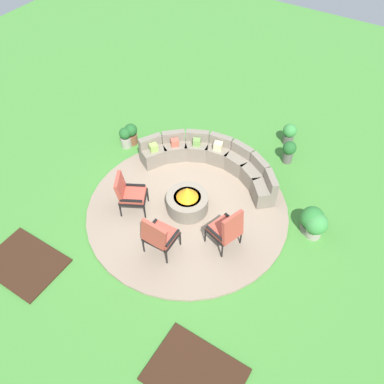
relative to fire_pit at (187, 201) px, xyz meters
name	(u,v)px	position (x,y,z in m)	size (l,w,h in m)	color
ground_plane	(187,210)	(0.00, 0.00, -0.33)	(24.00, 24.00, 0.00)	#478C38
patio_circle	(187,209)	(0.00, 0.00, -0.30)	(4.70, 4.70, 0.06)	gray
mulch_bed_left	(25,263)	(-2.12, -3.07, -0.31)	(1.61, 1.19, 0.04)	#382114
mulch_bed_right	(195,374)	(2.12, -3.07, -0.31)	(1.61, 1.19, 0.04)	#382114
fire_pit	(187,201)	(0.00, 0.00, 0.00)	(0.97, 0.97, 0.70)	gray
curved_stone_bench	(213,160)	(-0.18, 1.47, 0.03)	(3.64, 1.55, 0.73)	gray
lounge_chair_front_left	(129,193)	(-1.12, -0.69, 0.26)	(0.79, 0.77, 1.02)	black
lounge_chair_front_right	(159,235)	(0.14, -1.31, 0.29)	(0.65, 0.60, 1.12)	black
lounge_chair_back_left	(227,229)	(1.25, -0.42, 0.29)	(0.75, 0.74, 1.08)	black
potted_plant_0	(131,133)	(-2.59, 1.24, 0.00)	(0.34, 0.34, 0.62)	brown
potted_plant_1	(289,151)	(1.31, 2.81, 0.03)	(0.35, 0.35, 0.64)	#605B56
potted_plant_2	(312,220)	(2.62, 0.97, 0.04)	(0.52, 0.52, 0.69)	#605B56
potted_plant_3	(316,225)	(2.75, 0.88, 0.03)	(0.50, 0.50, 0.66)	#A89E8E
potted_plant_4	(289,133)	(1.03, 3.51, 0.01)	(0.37, 0.37, 0.62)	#605B56
potted_plant_5	(125,137)	(-2.64, 1.05, -0.02)	(0.32, 0.32, 0.60)	#A89E8E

